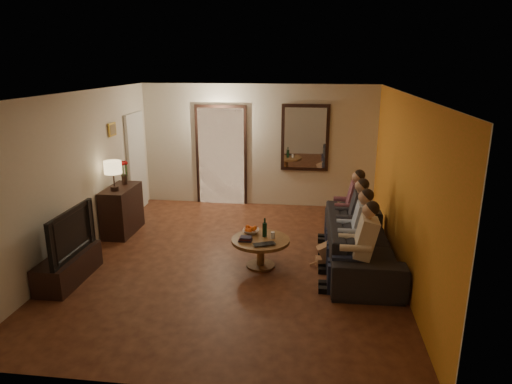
# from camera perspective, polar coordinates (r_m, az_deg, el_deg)

# --- Properties ---
(floor) EXTENTS (5.00, 6.00, 0.01)m
(floor) POSITION_cam_1_polar(r_m,az_deg,el_deg) (7.35, -2.64, -8.46)
(floor) COLOR #431D12
(floor) RESTS_ON ground
(ceiling) EXTENTS (5.00, 6.00, 0.01)m
(ceiling) POSITION_cam_1_polar(r_m,az_deg,el_deg) (6.70, -2.93, 12.21)
(ceiling) COLOR white
(ceiling) RESTS_ON back_wall
(back_wall) EXTENTS (5.00, 0.02, 2.60)m
(back_wall) POSITION_cam_1_polar(r_m,az_deg,el_deg) (9.81, 0.25, 5.80)
(back_wall) COLOR beige
(back_wall) RESTS_ON floor
(front_wall) EXTENTS (5.00, 0.02, 2.60)m
(front_wall) POSITION_cam_1_polar(r_m,az_deg,el_deg) (4.16, -10.01, -9.05)
(front_wall) COLOR beige
(front_wall) RESTS_ON floor
(left_wall) EXTENTS (0.02, 6.00, 2.60)m
(left_wall) POSITION_cam_1_polar(r_m,az_deg,el_deg) (7.74, -21.34, 1.89)
(left_wall) COLOR beige
(left_wall) RESTS_ON floor
(right_wall) EXTENTS (0.02, 6.00, 2.60)m
(right_wall) POSITION_cam_1_polar(r_m,az_deg,el_deg) (6.94, 18.00, 0.67)
(right_wall) COLOR beige
(right_wall) RESTS_ON floor
(orange_accent) EXTENTS (0.01, 6.00, 2.60)m
(orange_accent) POSITION_cam_1_polar(r_m,az_deg,el_deg) (6.94, 17.92, 0.67)
(orange_accent) COLOR gold
(orange_accent) RESTS_ON right_wall
(kitchen_doorway) EXTENTS (1.00, 0.06, 2.10)m
(kitchen_doorway) POSITION_cam_1_polar(r_m,az_deg,el_deg) (9.97, -4.34, 4.45)
(kitchen_doorway) COLOR #FFE0A5
(kitchen_doorway) RESTS_ON floor
(door_trim) EXTENTS (1.12, 0.04, 2.22)m
(door_trim) POSITION_cam_1_polar(r_m,az_deg,el_deg) (9.96, -4.36, 4.44)
(door_trim) COLOR black
(door_trim) RESTS_ON floor
(fridge_glimpse) EXTENTS (0.45, 0.03, 1.70)m
(fridge_glimpse) POSITION_cam_1_polar(r_m,az_deg,el_deg) (9.96, -2.91, 3.58)
(fridge_glimpse) COLOR silver
(fridge_glimpse) RESTS_ON floor
(mirror_frame) EXTENTS (1.00, 0.05, 1.40)m
(mirror_frame) POSITION_cam_1_polar(r_m,az_deg,el_deg) (9.67, 6.16, 6.75)
(mirror_frame) COLOR black
(mirror_frame) RESTS_ON back_wall
(mirror_glass) EXTENTS (0.86, 0.02, 1.26)m
(mirror_glass) POSITION_cam_1_polar(r_m,az_deg,el_deg) (9.64, 6.15, 6.72)
(mirror_glass) COLOR white
(mirror_glass) RESTS_ON back_wall
(white_door) EXTENTS (0.06, 0.85, 2.04)m
(white_door) POSITION_cam_1_polar(r_m,az_deg,el_deg) (9.81, -14.70, 3.60)
(white_door) COLOR white
(white_door) RESTS_ON floor
(framed_art) EXTENTS (0.03, 0.28, 0.24)m
(framed_art) POSITION_cam_1_polar(r_m,az_deg,el_deg) (8.77, -17.55, 7.47)
(framed_art) COLOR #B28C33
(framed_art) RESTS_ON left_wall
(art_canvas) EXTENTS (0.01, 0.22, 0.18)m
(art_canvas) POSITION_cam_1_polar(r_m,az_deg,el_deg) (8.76, -17.46, 7.47)
(art_canvas) COLOR brown
(art_canvas) RESTS_ON left_wall
(dresser) EXTENTS (0.45, 0.97, 0.86)m
(dresser) POSITION_cam_1_polar(r_m,az_deg,el_deg) (8.67, -16.41, -2.19)
(dresser) COLOR black
(dresser) RESTS_ON floor
(table_lamp) EXTENTS (0.30, 0.30, 0.54)m
(table_lamp) POSITION_cam_1_polar(r_m,az_deg,el_deg) (8.29, -17.39, 1.95)
(table_lamp) COLOR beige
(table_lamp) RESTS_ON dresser
(flower_vase) EXTENTS (0.14, 0.14, 0.44)m
(flower_vase) POSITION_cam_1_polar(r_m,az_deg,el_deg) (8.69, -16.18, 2.34)
(flower_vase) COLOR #B51314
(flower_vase) RESTS_ON dresser
(tv_stand) EXTENTS (0.45, 1.19, 0.40)m
(tv_stand) POSITION_cam_1_polar(r_m,az_deg,el_deg) (7.15, -22.39, -8.71)
(tv_stand) COLOR black
(tv_stand) RESTS_ON floor
(tv) EXTENTS (1.17, 0.15, 0.67)m
(tv) POSITION_cam_1_polar(r_m,az_deg,el_deg) (6.96, -22.85, -4.68)
(tv) COLOR black
(tv) RESTS_ON tv_stand
(sofa) EXTENTS (2.55, 1.03, 0.74)m
(sofa) POSITION_cam_1_polar(r_m,az_deg,el_deg) (7.23, 12.89, -6.12)
(sofa) COLOR black
(sofa) RESTS_ON floor
(person_a) EXTENTS (0.60, 0.40, 1.20)m
(person_a) POSITION_cam_1_polar(r_m,az_deg,el_deg) (6.30, 12.85, -7.22)
(person_a) COLOR tan
(person_a) RESTS_ON sofa
(person_b) EXTENTS (0.60, 0.40, 1.20)m
(person_b) POSITION_cam_1_polar(r_m,az_deg,el_deg) (6.86, 12.40, -5.25)
(person_b) COLOR tan
(person_b) RESTS_ON sofa
(person_c) EXTENTS (0.60, 0.40, 1.20)m
(person_c) POSITION_cam_1_polar(r_m,az_deg,el_deg) (7.42, 12.02, -3.58)
(person_c) COLOR tan
(person_c) RESTS_ON sofa
(person_d) EXTENTS (0.60, 0.40, 1.20)m
(person_d) POSITION_cam_1_polar(r_m,az_deg,el_deg) (7.98, 11.70, -2.15)
(person_d) COLOR tan
(person_d) RESTS_ON sofa
(dog) EXTENTS (0.60, 0.35, 0.56)m
(dog) POSITION_cam_1_polar(r_m,az_deg,el_deg) (7.13, 9.59, -7.02)
(dog) COLOR #A46A4B
(dog) RESTS_ON floor
(coffee_table) EXTENTS (1.08, 1.08, 0.45)m
(coffee_table) POSITION_cam_1_polar(r_m,az_deg,el_deg) (7.04, 0.58, -7.58)
(coffee_table) COLOR brown
(coffee_table) RESTS_ON floor
(bowl) EXTENTS (0.26, 0.26, 0.06)m
(bowl) POSITION_cam_1_polar(r_m,az_deg,el_deg) (7.17, -0.64, -4.93)
(bowl) COLOR white
(bowl) RESTS_ON coffee_table
(oranges) EXTENTS (0.20, 0.20, 0.08)m
(oranges) POSITION_cam_1_polar(r_m,az_deg,el_deg) (7.14, -0.65, -4.42)
(oranges) COLOR #F15914
(oranges) RESTS_ON bowl
(wine_bottle) EXTENTS (0.07, 0.07, 0.31)m
(wine_bottle) POSITION_cam_1_polar(r_m,az_deg,el_deg) (6.98, 1.09, -4.42)
(wine_bottle) COLOR black
(wine_bottle) RESTS_ON coffee_table
(wine_glass) EXTENTS (0.06, 0.06, 0.10)m
(wine_glass) POSITION_cam_1_polar(r_m,az_deg,el_deg) (6.96, 2.11, -5.41)
(wine_glass) COLOR silver
(wine_glass) RESTS_ON coffee_table
(book_stack) EXTENTS (0.20, 0.15, 0.07)m
(book_stack) POSITION_cam_1_polar(r_m,az_deg,el_deg) (6.88, -1.34, -5.83)
(book_stack) COLOR black
(book_stack) RESTS_ON coffee_table
(laptop) EXTENTS (0.39, 0.33, 0.03)m
(laptop) POSITION_cam_1_polar(r_m,az_deg,el_deg) (6.68, 1.16, -6.71)
(laptop) COLOR black
(laptop) RESTS_ON coffee_table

